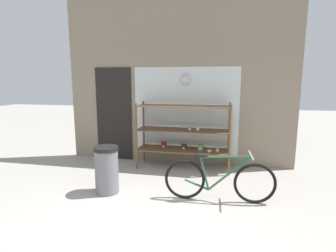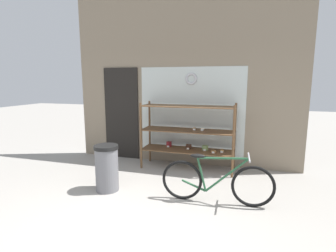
# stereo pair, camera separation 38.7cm
# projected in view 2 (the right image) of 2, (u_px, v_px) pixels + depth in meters

# --- Properties ---
(ground_plane) EXTENTS (30.00, 30.00, 0.00)m
(ground_plane) POSITION_uv_depth(u_px,v_px,m) (123.00, 233.00, 3.14)
(ground_plane) COLOR gray
(storefront_facade) EXTENTS (4.96, 0.13, 3.80)m
(storefront_facade) POSITION_uv_depth(u_px,v_px,m) (181.00, 79.00, 5.62)
(storefront_facade) COLOR gray
(storefront_facade) RESTS_ON ground_plane
(display_case) EXTENTS (1.90, 0.55, 1.37)m
(display_case) POSITION_uv_depth(u_px,v_px,m) (188.00, 132.00, 5.34)
(display_case) COLOR brown
(display_case) RESTS_ON ground_plane
(bicycle) EXTENTS (1.66, 0.46, 0.75)m
(bicycle) POSITION_uv_depth(u_px,v_px,m) (216.00, 181.00, 3.87)
(bicycle) COLOR black
(bicycle) RESTS_ON ground_plane
(trash_bin) EXTENTS (0.40, 0.40, 0.77)m
(trash_bin) POSITION_uv_depth(u_px,v_px,m) (107.00, 166.00, 4.32)
(trash_bin) COLOR slate
(trash_bin) RESTS_ON ground_plane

